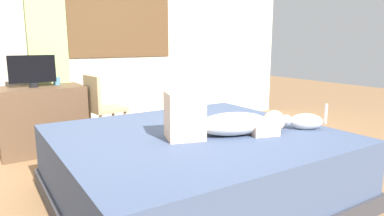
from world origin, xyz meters
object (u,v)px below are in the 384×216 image
(tv_monitor, at_px, (32,71))
(person_lying, at_px, (221,121))
(bed, at_px, (195,166))
(chair_by_desk, at_px, (101,106))
(cat, at_px, (304,121))
(desk, at_px, (42,119))
(cup, at_px, (57,81))

(tv_monitor, bearing_deg, person_lying, -65.30)
(bed, bearing_deg, chair_by_desk, 97.07)
(cat, distance_m, chair_by_desk, 2.29)
(bed, relative_size, chair_by_desk, 2.44)
(desk, height_order, chair_by_desk, chair_by_desk)
(chair_by_desk, bearing_deg, desk, 155.87)
(bed, distance_m, person_lying, 0.44)
(chair_by_desk, bearing_deg, bed, -82.93)
(cup, bearing_deg, desk, -156.11)
(desk, xyz_separation_m, chair_by_desk, (0.60, -0.27, 0.14))
(tv_monitor, relative_size, cup, 5.42)
(desk, bearing_deg, person_lying, -66.63)
(person_lying, height_order, tv_monitor, tv_monitor)
(person_lying, bearing_deg, cat, -16.96)
(chair_by_desk, bearing_deg, tv_monitor, 157.82)
(person_lying, xyz_separation_m, cup, (-0.71, 2.21, 0.13))
(person_lying, relative_size, desk, 1.04)
(tv_monitor, distance_m, chair_by_desk, 0.82)
(bed, distance_m, cat, 0.94)
(cup, bearing_deg, bed, -73.49)
(cup, distance_m, chair_by_desk, 0.60)
(tv_monitor, bearing_deg, cat, -54.69)
(bed, distance_m, tv_monitor, 2.22)
(chair_by_desk, bearing_deg, person_lying, -80.21)
(cat, relative_size, tv_monitor, 0.63)
(person_lying, height_order, desk, person_lying)
(person_lying, distance_m, desk, 2.33)
(person_lying, height_order, cup, person_lying)
(tv_monitor, bearing_deg, desk, 0.00)
(cat, distance_m, desk, 2.83)
(cup, bearing_deg, chair_by_desk, -42.21)
(bed, bearing_deg, cat, -26.42)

